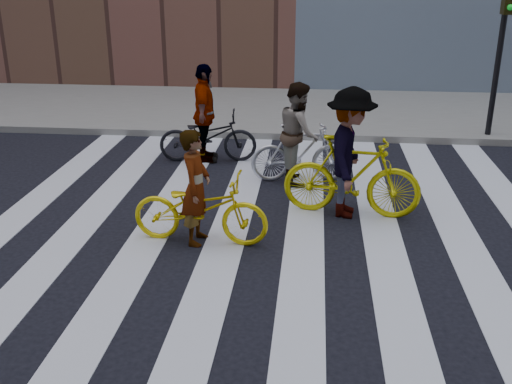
# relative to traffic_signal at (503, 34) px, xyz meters

# --- Properties ---
(ground) EXTENTS (100.00, 100.00, 0.00)m
(ground) POSITION_rel_traffic_signal_xyz_m (-4.40, -5.32, -2.28)
(ground) COLOR black
(ground) RESTS_ON ground
(sidewalk_far) EXTENTS (100.00, 5.00, 0.15)m
(sidewalk_far) POSITION_rel_traffic_signal_xyz_m (-4.40, 2.18, -2.20)
(sidewalk_far) COLOR gray
(sidewalk_far) RESTS_ON ground
(zebra_crosswalk) EXTENTS (8.25, 10.00, 0.01)m
(zebra_crosswalk) POSITION_rel_traffic_signal_xyz_m (-4.40, -5.32, -2.27)
(zebra_crosswalk) COLOR silver
(zebra_crosswalk) RESTS_ON ground
(traffic_signal) EXTENTS (0.22, 0.42, 3.33)m
(traffic_signal) POSITION_rel_traffic_signal_xyz_m (0.00, 0.00, 0.00)
(traffic_signal) COLOR black
(traffic_signal) RESTS_ON ground
(bike_yellow_left) EXTENTS (1.94, 0.81, 1.00)m
(bike_yellow_left) POSITION_rel_traffic_signal_xyz_m (-5.29, -5.52, -1.78)
(bike_yellow_left) COLOR yellow
(bike_yellow_left) RESTS_ON ground
(bike_silver_mid) EXTENTS (1.81, 0.73, 1.06)m
(bike_silver_mid) POSITION_rel_traffic_signal_xyz_m (-3.99, -2.90, -1.75)
(bike_silver_mid) COLOR silver
(bike_silver_mid) RESTS_ON ground
(bike_yellow_right) EXTENTS (2.14, 0.86, 1.25)m
(bike_yellow_right) POSITION_rel_traffic_signal_xyz_m (-3.18, -4.34, -1.65)
(bike_yellow_right) COLOR #C9C10B
(bike_yellow_right) RESTS_ON ground
(bike_dark_rear) EXTENTS (1.94, 0.85, 0.99)m
(bike_dark_rear) POSITION_rel_traffic_signal_xyz_m (-5.82, -1.92, -1.79)
(bike_dark_rear) COLOR black
(bike_dark_rear) RESTS_ON ground
(rider_left) EXTENTS (0.43, 0.62, 1.61)m
(rider_left) POSITION_rel_traffic_signal_xyz_m (-5.34, -5.52, -1.47)
(rider_left) COLOR slate
(rider_left) RESTS_ON ground
(rider_mid) EXTENTS (0.78, 0.94, 1.77)m
(rider_mid) POSITION_rel_traffic_signal_xyz_m (-4.04, -2.90, -1.40)
(rider_mid) COLOR slate
(rider_mid) RESTS_ON ground
(rider_right) EXTENTS (0.90, 1.36, 1.98)m
(rider_right) POSITION_rel_traffic_signal_xyz_m (-3.23, -4.34, -1.29)
(rider_right) COLOR slate
(rider_right) RESTS_ON ground
(rider_rear) EXTENTS (0.58, 1.15, 1.89)m
(rider_rear) POSITION_rel_traffic_signal_xyz_m (-5.87, -1.92, -1.34)
(rider_rear) COLOR slate
(rider_rear) RESTS_ON ground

